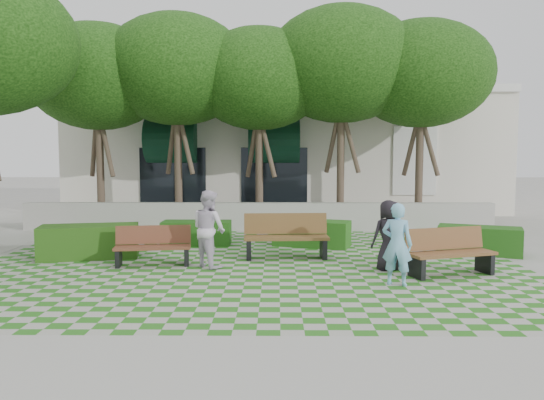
{
  "coord_description": "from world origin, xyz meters",
  "views": [
    {
      "loc": [
        0.62,
        -10.66,
        2.46
      ],
      "look_at": [
        0.5,
        1.5,
        1.4
      ],
      "focal_mm": 35.0,
      "sensor_mm": 36.0,
      "label": 1
    }
  ],
  "objects_px": {
    "hedge_east": "(479,240)",
    "person_blue": "(397,244)",
    "bench_east": "(449,253)",
    "hedge_midleft": "(197,233)",
    "bench_west": "(153,247)",
    "bench_mid": "(286,237)",
    "person_white": "(209,229)",
    "hedge_midright": "(312,233)",
    "person_dark": "(389,235)",
    "hedge_west": "(89,242)"
  },
  "relations": [
    {
      "from": "hedge_east",
      "to": "person_blue",
      "type": "xyz_separation_m",
      "value": [
        -2.74,
        -3.14,
        0.44
      ]
    },
    {
      "from": "bench_east",
      "to": "hedge_midleft",
      "type": "distance_m",
      "value": 6.7
    },
    {
      "from": "hedge_east",
      "to": "person_blue",
      "type": "height_order",
      "value": "person_blue"
    },
    {
      "from": "hedge_east",
      "to": "bench_west",
      "type": "bearing_deg",
      "value": -169.67
    },
    {
      "from": "bench_mid",
      "to": "person_white",
      "type": "bearing_deg",
      "value": -151.44
    },
    {
      "from": "hedge_midright",
      "to": "person_dark",
      "type": "relative_size",
      "value": 1.33
    },
    {
      "from": "hedge_midleft",
      "to": "person_blue",
      "type": "xyz_separation_m",
      "value": [
        4.43,
        -4.39,
        0.46
      ]
    },
    {
      "from": "person_blue",
      "to": "person_white",
      "type": "distance_m",
      "value": 4.04
    },
    {
      "from": "bench_east",
      "to": "person_dark",
      "type": "relative_size",
      "value": 1.27
    },
    {
      "from": "hedge_west",
      "to": "person_white",
      "type": "height_order",
      "value": "person_white"
    },
    {
      "from": "person_dark",
      "to": "person_white",
      "type": "bearing_deg",
      "value": -18.4
    },
    {
      "from": "hedge_midright",
      "to": "hedge_midleft",
      "type": "distance_m",
      "value": 3.12
    },
    {
      "from": "bench_mid",
      "to": "hedge_west",
      "type": "xyz_separation_m",
      "value": [
        -4.66,
        -0.07,
        -0.11
      ]
    },
    {
      "from": "bench_west",
      "to": "hedge_midleft",
      "type": "distance_m",
      "value": 2.72
    },
    {
      "from": "person_blue",
      "to": "hedge_midright",
      "type": "bearing_deg",
      "value": -48.33
    },
    {
      "from": "hedge_midright",
      "to": "person_dark",
      "type": "distance_m",
      "value": 3.25
    },
    {
      "from": "bench_east",
      "to": "person_blue",
      "type": "xyz_separation_m",
      "value": [
        -1.27,
        -0.86,
        0.32
      ]
    },
    {
      "from": "hedge_west",
      "to": "person_blue",
      "type": "height_order",
      "value": "person_blue"
    },
    {
      "from": "hedge_midright",
      "to": "bench_east",
      "type": "bearing_deg",
      "value": -52.08
    },
    {
      "from": "bench_mid",
      "to": "bench_west",
      "type": "xyz_separation_m",
      "value": [
        -2.96,
        -0.87,
        -0.08
      ]
    },
    {
      "from": "bench_mid",
      "to": "bench_west",
      "type": "relative_size",
      "value": 1.18
    },
    {
      "from": "hedge_west",
      "to": "hedge_midright",
      "type": "bearing_deg",
      "value": 16.97
    },
    {
      "from": "hedge_east",
      "to": "person_dark",
      "type": "distance_m",
      "value": 3.23
    },
    {
      "from": "person_blue",
      "to": "person_white",
      "type": "height_order",
      "value": "person_white"
    },
    {
      "from": "hedge_east",
      "to": "person_blue",
      "type": "distance_m",
      "value": 4.19
    },
    {
      "from": "bench_east",
      "to": "hedge_east",
      "type": "distance_m",
      "value": 2.72
    },
    {
      "from": "bench_east",
      "to": "person_dark",
      "type": "xyz_separation_m",
      "value": [
        -1.15,
        0.43,
        0.29
      ]
    },
    {
      "from": "hedge_west",
      "to": "hedge_midleft",
      "type": "bearing_deg",
      "value": 39.27
    },
    {
      "from": "bench_east",
      "to": "person_dark",
      "type": "height_order",
      "value": "person_dark"
    },
    {
      "from": "bench_east",
      "to": "hedge_west",
      "type": "relative_size",
      "value": 0.85
    },
    {
      "from": "bench_west",
      "to": "hedge_west",
      "type": "bearing_deg",
      "value": 146.59
    },
    {
      "from": "hedge_midright",
      "to": "person_dark",
      "type": "height_order",
      "value": "person_dark"
    },
    {
      "from": "bench_east",
      "to": "person_blue",
      "type": "relative_size",
      "value": 1.22
    },
    {
      "from": "bench_west",
      "to": "person_white",
      "type": "height_order",
      "value": "person_white"
    },
    {
      "from": "bench_west",
      "to": "hedge_west",
      "type": "relative_size",
      "value": 0.77
    },
    {
      "from": "person_blue",
      "to": "person_dark",
      "type": "distance_m",
      "value": 1.3
    },
    {
      "from": "bench_east",
      "to": "hedge_midright",
      "type": "distance_m",
      "value": 4.21
    },
    {
      "from": "hedge_midright",
      "to": "bench_west",
      "type": "bearing_deg",
      "value": -146.28
    },
    {
      "from": "person_white",
      "to": "hedge_east",
      "type": "bearing_deg",
      "value": -120.69
    },
    {
      "from": "hedge_east",
      "to": "hedge_midleft",
      "type": "distance_m",
      "value": 7.28
    },
    {
      "from": "bench_west",
      "to": "hedge_midright",
      "type": "bearing_deg",
      "value": 25.7
    },
    {
      "from": "bench_east",
      "to": "hedge_midright",
      "type": "relative_size",
      "value": 0.96
    },
    {
      "from": "hedge_west",
      "to": "bench_east",
      "type": "bearing_deg",
      "value": -11.93
    },
    {
      "from": "person_blue",
      "to": "person_dark",
      "type": "xyz_separation_m",
      "value": [
        0.12,
        1.3,
        -0.03
      ]
    },
    {
      "from": "hedge_east",
      "to": "hedge_midright",
      "type": "relative_size",
      "value": 0.98
    },
    {
      "from": "hedge_east",
      "to": "person_white",
      "type": "relative_size",
      "value": 1.15
    },
    {
      "from": "bench_mid",
      "to": "person_blue",
      "type": "height_order",
      "value": "person_blue"
    },
    {
      "from": "bench_mid",
      "to": "person_white",
      "type": "distance_m",
      "value": 2.02
    },
    {
      "from": "person_dark",
      "to": "hedge_midright",
      "type": "bearing_deg",
      "value": -77.91
    },
    {
      "from": "hedge_midleft",
      "to": "hedge_east",
      "type": "bearing_deg",
      "value": -9.88
    }
  ]
}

